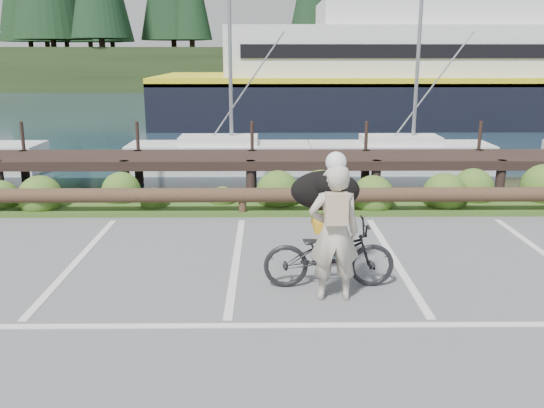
# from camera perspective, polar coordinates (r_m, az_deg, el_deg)

# --- Properties ---
(ground) EXTENTS (72.00, 72.00, 0.00)m
(ground) POSITION_cam_1_polar(r_m,az_deg,el_deg) (7.70, -4.31, -10.62)
(ground) COLOR #59595B
(harbor_backdrop) EXTENTS (170.00, 160.00, 30.00)m
(harbor_backdrop) POSITION_cam_1_polar(r_m,az_deg,el_deg) (85.42, -0.64, 12.50)
(harbor_backdrop) COLOR #172837
(harbor_backdrop) RESTS_ON ground
(vegetation_strip) EXTENTS (34.00, 1.60, 0.10)m
(vegetation_strip) POSITION_cam_1_polar(r_m,az_deg,el_deg) (12.67, -2.81, -0.11)
(vegetation_strip) COLOR #3D5B21
(vegetation_strip) RESTS_ON ground
(log_rail) EXTENTS (32.00, 0.30, 0.60)m
(log_rail) POSITION_cam_1_polar(r_m,az_deg,el_deg) (12.01, -2.93, -1.20)
(log_rail) COLOR #443021
(log_rail) RESTS_ON ground
(bicycle) EXTENTS (1.90, 0.70, 0.99)m
(bicycle) POSITION_cam_1_polar(r_m,az_deg,el_deg) (8.34, 5.67, -4.94)
(bicycle) COLOR black
(bicycle) RESTS_ON ground
(cyclist) EXTENTS (0.70, 0.47, 1.90)m
(cyclist) POSITION_cam_1_polar(r_m,az_deg,el_deg) (7.78, 6.16, -2.88)
(cyclist) COLOR #BDB4A0
(cyclist) RESTS_ON ground
(dog) EXTENTS (0.53, 1.05, 0.60)m
(dog) POSITION_cam_1_polar(r_m,az_deg,el_deg) (8.69, 5.30, 1.35)
(dog) COLOR black
(dog) RESTS_ON bicycle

